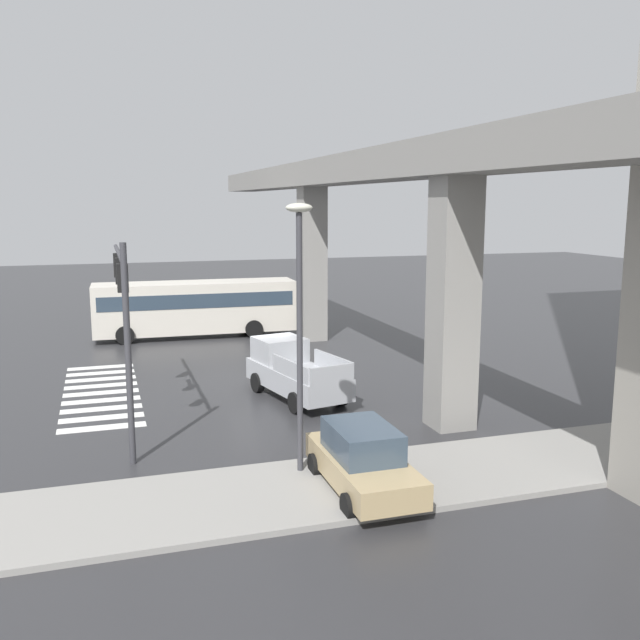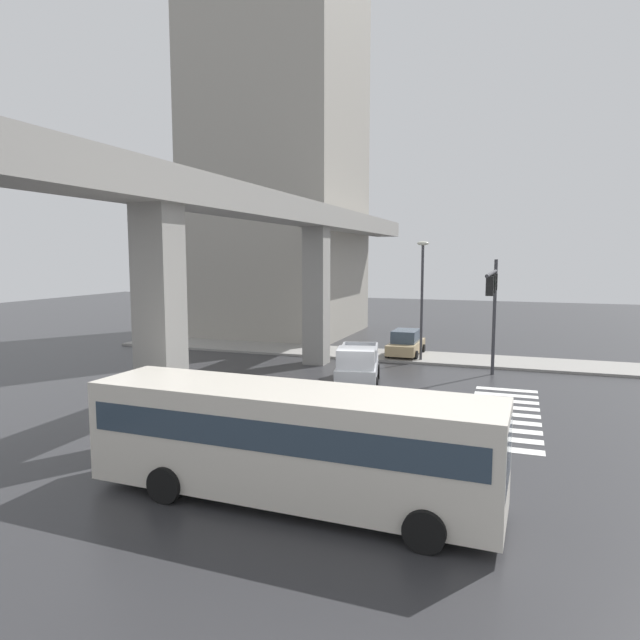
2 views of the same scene
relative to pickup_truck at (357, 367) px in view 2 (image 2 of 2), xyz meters
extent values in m
plane|color=#2D2D30|center=(-2.75, -0.62, -0.99)|extent=(120.00, 120.00, 0.00)
cube|color=silver|center=(-7.15, -6.94, -0.98)|extent=(0.55, 2.80, 0.01)
cube|color=silver|center=(-6.05, -6.94, -0.98)|extent=(0.55, 2.80, 0.01)
cube|color=silver|center=(-4.95, -6.94, -0.98)|extent=(0.55, 2.80, 0.01)
cube|color=silver|center=(-3.85, -6.94, -0.98)|extent=(0.55, 2.80, 0.01)
cube|color=silver|center=(-2.75, -6.94, -0.98)|extent=(0.55, 2.80, 0.01)
cube|color=silver|center=(-1.65, -6.94, -0.98)|extent=(0.55, 2.80, 0.01)
cube|color=silver|center=(-0.55, -6.94, -0.98)|extent=(0.55, 2.80, 0.01)
cube|color=silver|center=(0.55, -6.94, -0.98)|extent=(0.55, 2.80, 0.01)
cube|color=silver|center=(1.65, -6.94, -0.98)|extent=(0.55, 2.80, 0.01)
cube|color=gray|center=(-2.75, 3.93, 7.69)|extent=(52.71, 1.98, 1.20)
cube|color=gray|center=(-10.42, 3.93, 3.05)|extent=(1.30, 1.30, 8.08)
cube|color=gray|center=(4.92, 3.93, 3.05)|extent=(1.30, 1.30, 8.08)
cube|color=gray|center=(16.64, 11.37, 20.89)|extent=(12.04, 11.90, 43.76)
cube|color=gray|center=(8.62, 1.38, -0.91)|extent=(4.00, 36.00, 0.15)
cube|color=#A8AAAF|center=(0.29, 0.06, -0.21)|extent=(5.39, 2.93, 0.80)
cube|color=#A8AAAF|center=(-1.12, -0.24, 0.64)|extent=(2.03, 2.07, 0.90)
cube|color=#3F5160|center=(-1.58, -0.34, 0.64)|extent=(0.45, 1.66, 0.77)
cube|color=#A8AAAF|center=(1.60, -0.55, 0.49)|extent=(2.61, 0.66, 0.60)
cube|color=#A8AAAF|center=(1.23, 1.16, 0.49)|extent=(2.61, 0.66, 0.60)
cube|color=#A8AAAF|center=(2.74, 0.59, 0.49)|extent=(0.47, 1.73, 0.60)
cylinder|color=black|center=(-1.06, -1.15, -0.61)|extent=(0.80, 0.43, 0.76)
cylinder|color=black|center=(-1.44, 0.61, -0.61)|extent=(0.80, 0.43, 0.76)
cylinder|color=black|center=(2.03, -0.48, -0.61)|extent=(0.80, 0.43, 0.76)
cylinder|color=black|center=(1.65, 1.28, -0.61)|extent=(0.80, 0.43, 0.76)
cube|color=beige|center=(-13.20, -1.87, 0.65)|extent=(2.86, 10.88, 2.70)
cube|color=#2D3D4C|center=(-13.20, -1.87, 1.12)|extent=(2.88, 10.34, 0.76)
cube|color=#2D3D4C|center=(-13.38, -7.23, 0.99)|extent=(2.25, 0.15, 1.49)
cylinder|color=black|center=(-12.10, -5.69, -0.51)|extent=(0.38, 0.97, 0.96)
cylinder|color=black|center=(-14.55, -5.61, -0.51)|extent=(0.38, 0.97, 0.96)
cylinder|color=black|center=(-11.88, 1.05, -0.51)|extent=(0.38, 0.97, 0.96)
cylinder|color=black|center=(-14.32, 1.14, -0.51)|extent=(0.38, 0.97, 0.96)
cube|color=tan|center=(8.97, -0.67, -0.35)|extent=(4.31, 1.78, 0.64)
cube|color=#384756|center=(8.87, -0.67, 0.35)|extent=(2.24, 1.50, 0.76)
cylinder|color=black|center=(10.31, 0.19, -0.67)|extent=(0.64, 0.24, 0.64)
cylinder|color=black|center=(10.30, -1.54, -0.67)|extent=(0.64, 0.24, 0.64)
cylinder|color=black|center=(7.64, 0.20, -0.67)|extent=(0.64, 0.24, 0.64)
cylinder|color=black|center=(7.63, -1.53, -0.67)|extent=(0.64, 0.24, 0.64)
cylinder|color=#38383D|center=(5.17, -6.13, 2.11)|extent=(0.18, 0.18, 6.20)
cylinder|color=#38383D|center=(0.87, -6.13, 4.61)|extent=(8.60, 0.14, 0.14)
cube|color=black|center=(3.57, -6.13, 4.09)|extent=(0.24, 0.32, 0.84)
sphere|color=orange|center=(3.57, -6.13, 4.09)|extent=(0.17, 0.17, 0.17)
cube|color=black|center=(1.37, -6.13, 4.09)|extent=(0.24, 0.32, 0.84)
sphere|color=orange|center=(1.37, -6.13, 4.09)|extent=(0.17, 0.17, 0.17)
cube|color=black|center=(-0.83, -6.13, 4.09)|extent=(0.24, 0.32, 0.84)
sphere|color=orange|center=(-0.83, -6.13, 4.09)|extent=(0.17, 0.17, 0.17)
cube|color=#19722D|center=(0.74, -6.13, 4.16)|extent=(1.10, 0.04, 0.28)
cylinder|color=#38383D|center=(7.42, -1.88, 2.51)|extent=(0.16, 0.16, 7.00)
ellipsoid|color=beige|center=(7.42, -1.88, 6.13)|extent=(0.44, 0.70, 0.24)
camera|label=1|loc=(24.41, -6.73, 6.26)|focal=38.84mm
camera|label=2|loc=(-26.23, -7.34, 5.40)|focal=31.65mm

